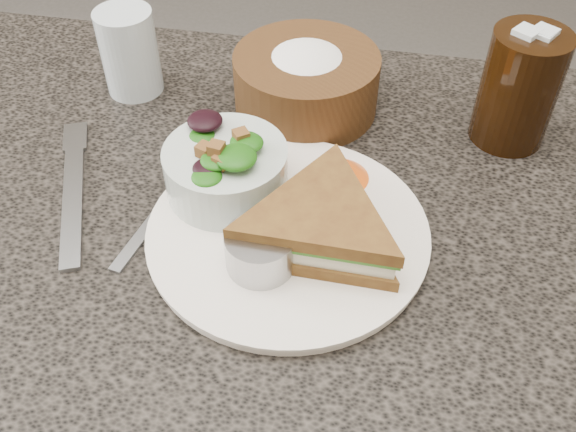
# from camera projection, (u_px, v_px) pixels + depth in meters

# --- Properties ---
(dining_table) EXTENTS (1.00, 0.70, 0.75)m
(dining_table) POSITION_uv_depth(u_px,v_px,m) (276.00, 403.00, 0.92)
(dining_table) COLOR black
(dining_table) RESTS_ON floor
(dinner_plate) EXTENTS (0.27, 0.27, 0.01)m
(dinner_plate) POSITION_uv_depth(u_px,v_px,m) (288.00, 233.00, 0.63)
(dinner_plate) COLOR white
(dinner_plate) RESTS_ON dining_table
(sandwich) EXTENTS (0.19, 0.19, 0.05)m
(sandwich) POSITION_uv_depth(u_px,v_px,m) (320.00, 225.00, 0.60)
(sandwich) COLOR brown
(sandwich) RESTS_ON dinner_plate
(salad_bowl) EXTENTS (0.13, 0.13, 0.07)m
(salad_bowl) POSITION_uv_depth(u_px,v_px,m) (226.00, 163.00, 0.64)
(salad_bowl) COLOR silver
(salad_bowl) RESTS_ON dinner_plate
(dressing_ramekin) EXTENTS (0.07, 0.07, 0.04)m
(dressing_ramekin) POSITION_uv_depth(u_px,v_px,m) (260.00, 251.00, 0.58)
(dressing_ramekin) COLOR #97989A
(dressing_ramekin) RESTS_ON dinner_plate
(orange_wedge) EXTENTS (0.09, 0.09, 0.03)m
(orange_wedge) POSITION_uv_depth(u_px,v_px,m) (341.00, 168.00, 0.67)
(orange_wedge) COLOR #FF6115
(orange_wedge) RESTS_ON dinner_plate
(fork) EXTENTS (0.10, 0.20, 0.01)m
(fork) POSITION_uv_depth(u_px,v_px,m) (73.00, 197.00, 0.67)
(fork) COLOR #999EA5
(fork) RESTS_ON dining_table
(knife) EXTENTS (0.05, 0.19, 0.00)m
(knife) POSITION_uv_depth(u_px,v_px,m) (165.00, 205.00, 0.66)
(knife) COLOR #989DA4
(knife) RESTS_ON dining_table
(bread_basket) EXTENTS (0.22, 0.22, 0.10)m
(bread_basket) POSITION_uv_depth(u_px,v_px,m) (306.00, 73.00, 0.75)
(bread_basket) COLOR #55381B
(bread_basket) RESTS_ON dining_table
(cola_glass) EXTENTS (0.11, 0.11, 0.14)m
(cola_glass) POSITION_uv_depth(u_px,v_px,m) (520.00, 84.00, 0.70)
(cola_glass) COLOR black
(cola_glass) RESTS_ON dining_table
(water_glass) EXTENTS (0.08, 0.08, 0.10)m
(water_glass) POSITION_uv_depth(u_px,v_px,m) (129.00, 52.00, 0.78)
(water_glass) COLOR silver
(water_glass) RESTS_ON dining_table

